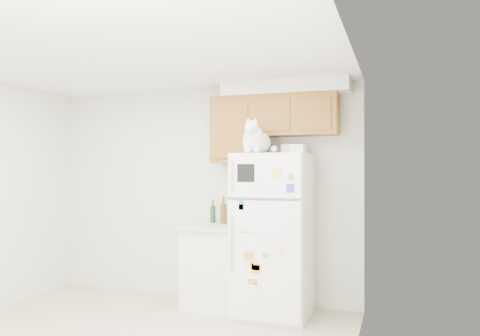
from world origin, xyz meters
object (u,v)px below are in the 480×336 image
at_px(base_counter, 215,265).
at_px(refrigerator, 273,234).
at_px(storage_box_back, 291,149).
at_px(storage_box_front, 298,149).
at_px(cat, 256,140).
at_px(bottle_amber, 223,210).
at_px(bottle_green, 213,211).

bearing_deg(base_counter, refrigerator, -6.09).
xyz_separation_m(storage_box_back, storage_box_front, (0.11, -0.17, -0.01)).
xyz_separation_m(cat, bottle_amber, (-0.49, 0.36, -0.76)).
xyz_separation_m(base_counter, storage_box_front, (0.97, -0.13, 1.28)).
height_order(base_counter, bottle_green, bottle_green).
bearing_deg(storage_box_back, storage_box_front, -43.40).
relative_size(cat, storage_box_back, 2.83).
distance_m(base_counter, storage_box_front, 1.61).
bearing_deg(bottle_amber, base_counter, -120.26).
bearing_deg(base_counter, bottle_amber, 59.74).
xyz_separation_m(storage_box_front, bottle_amber, (-0.90, 0.24, -0.67)).
xyz_separation_m(refrigerator, cat, (-0.14, -0.18, 0.98)).
xyz_separation_m(cat, storage_box_back, (0.31, 0.29, -0.08)).
bearing_deg(cat, storage_box_back, 43.61).
height_order(cat, bottle_amber, cat).
xyz_separation_m(base_counter, bottle_amber, (0.06, 0.11, 0.61)).
relative_size(cat, storage_box_front, 3.40).
bearing_deg(storage_box_back, cat, -121.05).
bearing_deg(storage_box_back, refrigerator, -130.85).
height_order(refrigerator, bottle_green, refrigerator).
xyz_separation_m(refrigerator, base_counter, (-0.69, 0.07, -0.39)).
bearing_deg(storage_box_front, bottle_green, 170.66).
bearing_deg(bottle_green, bottle_amber, -15.77).
height_order(refrigerator, storage_box_front, storage_box_front).
relative_size(refrigerator, bottle_amber, 5.50).
relative_size(cat, bottle_amber, 1.65).
xyz_separation_m(storage_box_front, bottle_green, (-1.05, 0.28, -0.69)).
height_order(cat, storage_box_front, cat).
bearing_deg(cat, refrigerator, 52.60).
height_order(bottle_green, bottle_amber, bottle_amber).
bearing_deg(refrigerator, base_counter, 173.91).
distance_m(refrigerator, base_counter, 0.79).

